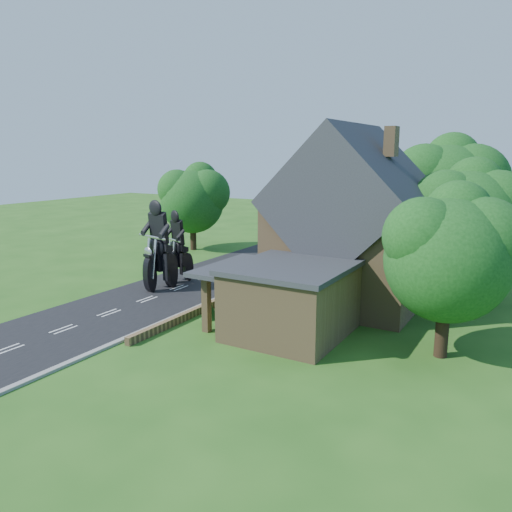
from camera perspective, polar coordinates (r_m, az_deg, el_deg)
The scene contains 19 objects.
ground at distance 30.63m, azimuth -12.35°, elevation -4.88°, with size 120.00×120.00×0.00m, color #255518.
road at distance 30.62m, azimuth -12.35°, elevation -4.86°, with size 7.00×80.00×0.02m, color black.
kerb at distance 28.34m, azimuth -6.88°, elevation -5.91°, with size 0.30×80.00×0.12m, color gray.
garden_wall at distance 31.92m, azimuth -0.51°, elevation -3.55°, with size 0.30×22.00×0.40m, color olive.
house at distance 29.37m, azimuth 10.93°, elevation 3.16°, with size 9.54×8.64×10.24m.
annex at distance 24.02m, azimuth 3.78°, elevation -4.84°, with size 7.05×5.94×3.44m.
tree_annex_side at distance 22.07m, azimuth 22.09°, elevation 0.65°, with size 5.64×5.20×7.48m.
tree_house_right at distance 30.42m, azimuth 23.71°, elevation 4.28°, with size 6.51×6.00×8.40m.
tree_behind_house at distance 38.09m, azimuth 21.55°, elevation 7.33°, with size 7.81×7.20×10.08m.
tree_behind_left at distance 40.46m, azimuth 13.24°, elevation 7.33°, with size 6.94×6.40×9.16m.
tree_far_road at distance 44.78m, azimuth -6.83°, elevation 6.80°, with size 6.08×5.60×7.84m.
shrub_a at distance 26.49m, azimuth -5.36°, elevation -6.03°, with size 0.90×0.90×1.10m, color #123918.
shrub_b at distance 28.46m, azimuth -2.42°, elevation -4.73°, with size 0.90×0.90×1.10m, color #123918.
shrub_c at distance 30.51m, azimuth 0.13°, elevation -3.59°, with size 0.90×0.90×1.10m, color #123918.
shrub_d at distance 34.78m, azimuth 4.29°, elevation -1.71°, with size 0.90×0.90×1.10m, color #123918.
shrub_e at distance 36.99m, azimuth 6.01°, elevation -0.93°, with size 0.90×0.90×1.10m, color #123918.
shrub_f at distance 39.23m, azimuth 7.52°, elevation -0.24°, with size 0.90×0.90×1.10m, color #123918.
motorcycle_lead at distance 32.40m, azimuth -10.85°, elevation -2.32°, with size 0.47×1.85×1.72m, color black, non-canonical shape.
motorcycle_follow at distance 34.18m, azimuth -8.81°, elevation -1.74°, with size 0.40×1.57×1.47m, color black, non-canonical shape.
Camera 1 is at (20.15, -21.41, 8.59)m, focal length 35.00 mm.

